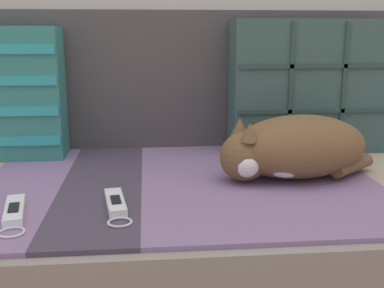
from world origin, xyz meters
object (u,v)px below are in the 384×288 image
at_px(sleeping_cat, 292,148).
at_px(game_remote_near, 116,204).
at_px(throw_pillow_quilted, 310,86).
at_px(game_remote_far, 14,212).
at_px(couch, 180,240).

relative_size(sleeping_cat, game_remote_near, 2.13).
relative_size(throw_pillow_quilted, game_remote_far, 2.37).
height_order(couch, game_remote_far, game_remote_far).
xyz_separation_m(couch, sleeping_cat, (0.28, -0.05, 0.25)).
bearing_deg(sleeping_cat, throw_pillow_quilted, 64.37).
bearing_deg(couch, game_remote_near, -124.03).
bearing_deg(game_remote_far, throw_pillow_quilted, 32.47).
distance_m(game_remote_near, game_remote_far, 0.20).
bearing_deg(sleeping_cat, couch, 170.51).
relative_size(couch, game_remote_near, 9.41).
xyz_separation_m(game_remote_near, game_remote_far, (-0.20, -0.03, 0.00)).
height_order(couch, throw_pillow_quilted, throw_pillow_quilted).
bearing_deg(sleeping_cat, game_remote_far, -162.26).
distance_m(couch, sleeping_cat, 0.38).
distance_m(couch, game_remote_far, 0.46).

